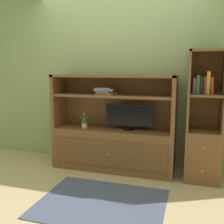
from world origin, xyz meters
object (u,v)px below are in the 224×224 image
potted_plant (84,124)px  bookshelf_tall (203,138)px  media_console (113,139)px  tv_monitor (129,116)px  upright_book_row (203,85)px  magazine_stack (106,91)px

potted_plant → bookshelf_tall: 1.64m
potted_plant → bookshelf_tall: bearing=2.6°
media_console → tv_monitor: size_ratio=2.58×
upright_book_row → media_console: bearing=179.7°
magazine_stack → upright_book_row: upright_book_row is taller
media_console → bookshelf_tall: (1.22, 0.00, 0.11)m
magazine_stack → upright_book_row: (1.28, -0.00, 0.11)m
media_console → upright_book_row: bearing=-0.3°
magazine_stack → bookshelf_tall: size_ratio=0.21×
potted_plant → bookshelf_tall: (1.63, 0.07, -0.09)m
tv_monitor → bookshelf_tall: 1.02m
bookshelf_tall → upright_book_row: bookshelf_tall is taller
tv_monitor → upright_book_row: upright_book_row is taller
magazine_stack → bookshelf_tall: 1.45m
magazine_stack → media_console: bearing=1.7°
potted_plant → magazine_stack: bearing=12.4°
media_console → potted_plant: size_ratio=7.27×
potted_plant → upright_book_row: 1.70m
tv_monitor → upright_book_row: bearing=0.5°
upright_book_row → potted_plant: bearing=-177.6°
magazine_stack → bookshelf_tall: bookshelf_tall is taller
media_console → upright_book_row: 1.42m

